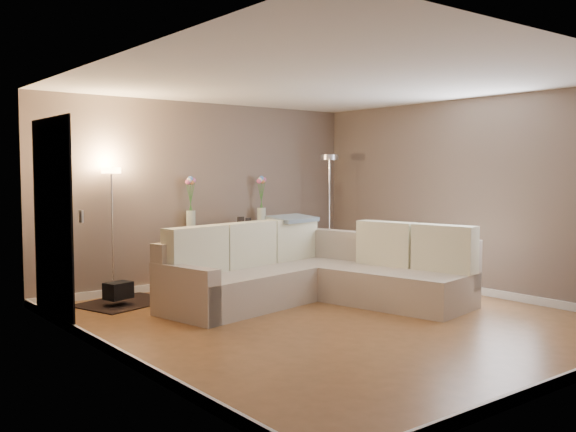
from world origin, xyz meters
TOP-DOWN VIEW (x-y plane):
  - floor at (0.00, 0.00)m, footprint 5.00×5.50m
  - ceiling at (0.00, 0.00)m, footprint 5.00×5.50m
  - wall_back at (0.00, 2.76)m, footprint 5.00×0.02m
  - wall_left at (-2.51, 0.00)m, footprint 0.02×5.50m
  - wall_right at (2.51, 0.00)m, footprint 0.02×5.50m
  - baseboard_back at (0.00, 2.73)m, footprint 5.00×0.03m
  - baseboard_front at (0.00, -2.73)m, footprint 5.00×0.03m
  - baseboard_left at (-2.48, 0.00)m, footprint 0.03×5.50m
  - baseboard_right at (2.48, 0.00)m, footprint 0.03×5.50m
  - doorway at (-2.48, 1.70)m, footprint 0.02×1.20m
  - switch_plate at (-2.48, 0.85)m, footprint 0.02×0.08m
  - sectional_sofa at (0.41, 0.89)m, footprint 3.29×2.83m
  - throw_blanket at (0.76, 1.66)m, footprint 0.79×0.58m
  - console_table at (0.22, 2.63)m, footprint 1.40×0.43m
  - leaning_mirror at (0.32, 2.80)m, footprint 0.99×0.09m
  - table_decor at (0.30, 2.58)m, footprint 0.59×0.14m
  - flower_vase_left at (-0.28, 2.64)m, footprint 0.16×0.13m
  - flower_vase_right at (0.90, 2.59)m, footprint 0.16×0.13m
  - floor_lamp_lit at (-1.45, 2.57)m, footprint 0.30×0.30m
  - floor_lamp_unlit at (1.94, 2.24)m, footprint 0.34×0.34m
  - charcoal_rug at (-1.45, 2.23)m, footprint 1.29×1.11m
  - black_bag at (-1.59, 2.11)m, footprint 0.36×0.30m

SIDE VIEW (x-z plane):
  - floor at x=0.00m, z-range -0.01..0.00m
  - charcoal_rug at x=-1.45m, z-range 0.00..0.01m
  - baseboard_back at x=0.00m, z-range 0.00..0.10m
  - baseboard_front at x=0.00m, z-range 0.00..0.10m
  - baseboard_left at x=-2.48m, z-range 0.00..0.10m
  - baseboard_right at x=2.48m, z-range 0.00..0.10m
  - black_bag at x=-1.59m, z-range 0.09..0.29m
  - sectional_sofa at x=0.41m, z-range -0.13..0.86m
  - console_table at x=0.22m, z-range 0.05..0.91m
  - table_decor at x=0.30m, z-range 0.80..0.94m
  - throw_blanket at x=0.76m, z-range 0.94..1.03m
  - doorway at x=-2.48m, z-range 0.00..2.20m
  - flower_vase_left at x=-0.28m, z-range 0.78..1.51m
  - flower_vase_right at x=0.90m, z-range 0.78..1.51m
  - floor_lamp_lit at x=-1.45m, z-range 0.35..2.03m
  - switch_plate at x=-2.48m, z-range 1.14..1.26m
  - leaning_mirror at x=0.32m, z-range 0.84..1.61m
  - wall_back at x=0.00m, z-range 0.00..2.60m
  - wall_left at x=-2.51m, z-range 0.00..2.60m
  - wall_right at x=2.51m, z-range 0.00..2.60m
  - floor_lamp_unlit at x=1.94m, z-range 0.39..2.28m
  - ceiling at x=0.00m, z-range 2.60..2.61m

